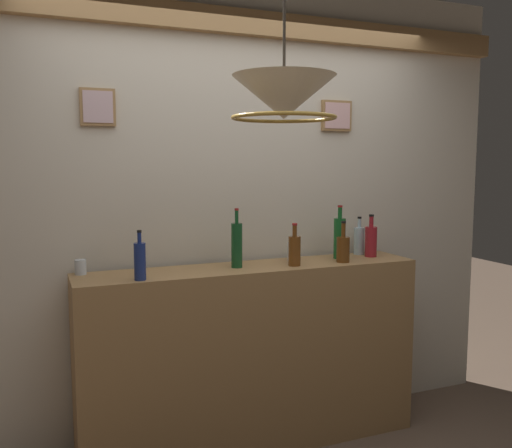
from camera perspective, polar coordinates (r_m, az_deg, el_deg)
The scene contains 12 objects.
panelled_rear_partition at distance 3.35m, azimuth -2.04°, elevation 2.63°, with size 3.68×0.15×2.76m.
bar_shelf_unit at distance 3.29m, azimuth -0.34°, elevation -13.67°, with size 2.00×0.38×1.08m, color #9E7547.
liquor_bottle_vodka at distance 3.60m, azimuth 10.69°, elevation -1.66°, with size 0.07×0.07×0.25m.
liquor_bottle_sherry at distance 3.31m, azimuth 9.07°, elevation -2.51°, with size 0.08×0.08×0.25m.
liquor_bottle_scotch at distance 3.16m, azimuth 4.04°, elevation -2.70°, with size 0.07×0.07×0.25m.
liquor_bottle_gin at distance 3.53m, azimuth 11.89°, elevation -1.70°, with size 0.08×0.08×0.27m.
liquor_bottle_tequila at distance 2.83m, azimuth -12.01°, elevation -3.75°, with size 0.06×0.06×0.26m.
liquor_bottle_mezcal at distance 3.09m, azimuth -2.02°, elevation -2.14°, with size 0.06×0.06×0.34m.
liquor_bottle_bourbon at distance 3.42m, azimuth 8.70°, elevation -1.39°, with size 0.07×0.07×0.33m.
glass_tumbler_rocks at distance 3.06m, azimuth -17.83°, elevation -4.30°, with size 0.06×0.06×0.08m.
glass_tumbler_highball at distance 3.31m, azimuth 3.90°, elevation -2.94°, with size 0.07×0.07×0.11m.
pendant_lamp at distance 2.25m, azimuth 2.92°, elevation 12.88°, with size 0.43×0.43×0.53m.
Camera 1 is at (-1.15, -2.04, 1.67)m, focal length 38.38 mm.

